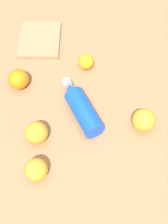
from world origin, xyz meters
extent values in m
plane|color=olive|center=(0.00, 0.00, 0.00)|extent=(2.40, 2.40, 0.00)
cylinder|color=blue|center=(-0.01, 0.01, 0.04)|extent=(0.19, 0.11, 0.07)
cone|color=blue|center=(0.10, 0.03, 0.04)|extent=(0.05, 0.08, 0.07)
cylinder|color=#B2B7BF|center=(0.13, 0.04, 0.04)|extent=(0.03, 0.04, 0.03)
sphere|color=orange|center=(-0.09, -0.19, 0.04)|extent=(0.08, 0.08, 0.08)
sphere|color=orange|center=(0.19, 0.21, 0.04)|extent=(0.08, 0.08, 0.08)
sphere|color=orange|center=(0.22, -0.06, 0.03)|extent=(0.06, 0.06, 0.06)
sphere|color=orange|center=(-0.06, 0.18, 0.04)|extent=(0.08, 0.08, 0.08)
sphere|color=orange|center=(-0.18, 0.20, 0.04)|extent=(0.07, 0.07, 0.07)
cube|color=#99724C|center=(0.41, 0.10, 0.01)|extent=(0.24, 0.22, 0.02)
camera|label=1|loc=(-0.57, 0.14, 0.94)|focal=48.74mm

